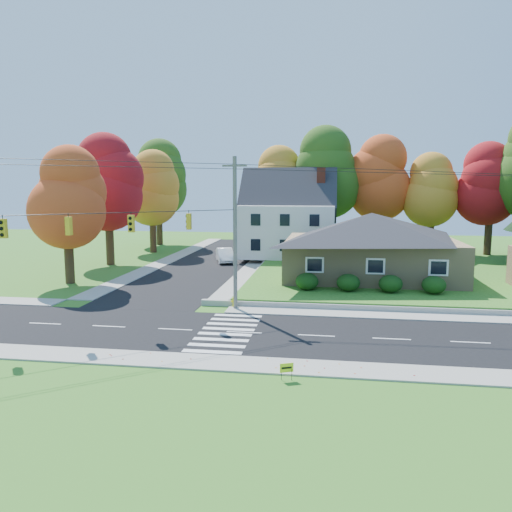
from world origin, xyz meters
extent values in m
plane|color=#3D7923|center=(0.00, 0.00, 0.00)|extent=(120.00, 120.00, 0.00)
cube|color=black|center=(0.00, 0.00, 0.01)|extent=(90.00, 8.00, 0.02)
cube|color=black|center=(-8.00, 26.00, 0.01)|extent=(8.00, 44.00, 0.02)
cube|color=#9C9A90|center=(0.00, 5.00, 0.04)|extent=(90.00, 2.00, 0.08)
cube|color=#9C9A90|center=(0.00, -5.00, 0.04)|extent=(90.00, 2.00, 0.08)
cube|color=#3D7923|center=(13.00, 21.00, 0.25)|extent=(30.00, 30.00, 0.50)
cube|color=tan|center=(8.00, 16.00, 2.10)|extent=(14.00, 10.00, 3.20)
pyramid|color=#26262B|center=(8.00, 16.00, 4.80)|extent=(14.60, 10.60, 2.20)
cube|color=silver|center=(0.00, 28.00, 3.30)|extent=(10.00, 8.00, 5.60)
pyramid|color=#26262B|center=(0.00, 28.00, 7.30)|extent=(10.40, 8.40, 2.40)
cube|color=brown|center=(3.50, 28.00, 5.30)|extent=(0.90, 0.90, 9.60)
ellipsoid|color=#163A10|center=(3.00, 9.80, 1.14)|extent=(1.70, 1.70, 1.27)
ellipsoid|color=#163A10|center=(6.00, 9.80, 1.14)|extent=(1.70, 1.70, 1.27)
ellipsoid|color=#163A10|center=(9.00, 9.80, 1.14)|extent=(1.70, 1.70, 1.27)
ellipsoid|color=#163A10|center=(12.00, 9.80, 1.14)|extent=(1.70, 1.70, 1.27)
cylinder|color=#666059|center=(-1.50, 5.20, 5.00)|extent=(0.26, 0.26, 10.00)
cube|color=#666059|center=(-1.50, 5.20, 9.40)|extent=(1.60, 0.12, 0.12)
cube|color=gold|center=(-12.00, -3.20, 5.95)|extent=(0.34, 0.26, 1.00)
cube|color=gold|center=(-9.50, -1.20, 5.95)|extent=(0.26, 0.34, 1.00)
cube|color=gold|center=(-6.80, 0.95, 5.95)|extent=(0.34, 0.26, 1.00)
cube|color=gold|center=(-4.00, 3.20, 5.95)|extent=(0.26, 0.34, 1.00)
cylinder|color=black|center=(-8.00, 0.00, 6.60)|extent=(13.02, 10.43, 0.04)
cylinder|color=#3F2A19|center=(-2.00, 34.00, 3.20)|extent=(0.80, 0.80, 5.40)
sphere|color=#C37E25|center=(-2.00, 34.00, 7.10)|extent=(6.72, 6.72, 6.72)
sphere|color=#C37E25|center=(-2.00, 34.00, 8.78)|extent=(5.91, 5.91, 5.91)
sphere|color=#C37E25|center=(-2.00, 34.00, 10.46)|extent=(5.11, 5.11, 5.11)
cylinder|color=#3F2A19|center=(4.00, 33.00, 3.65)|extent=(0.86, 0.86, 6.30)
sphere|color=#325918|center=(4.00, 33.00, 8.20)|extent=(7.84, 7.84, 7.84)
sphere|color=#325918|center=(4.00, 33.00, 10.16)|extent=(6.90, 6.90, 6.90)
sphere|color=#325918|center=(4.00, 33.00, 12.12)|extent=(5.96, 5.96, 5.96)
cylinder|color=#3F2A19|center=(10.00, 34.00, 3.43)|extent=(0.83, 0.83, 5.85)
sphere|color=#D0481D|center=(10.00, 34.00, 7.65)|extent=(7.28, 7.28, 7.28)
sphere|color=#D0481D|center=(10.00, 34.00, 9.47)|extent=(6.41, 6.41, 6.41)
sphere|color=#D0481D|center=(10.00, 34.00, 11.29)|extent=(5.53, 5.53, 5.53)
cylinder|color=#3F2A19|center=(16.00, 33.00, 2.98)|extent=(0.77, 0.77, 4.95)
sphere|color=#C37E25|center=(16.00, 33.00, 6.55)|extent=(6.16, 6.16, 6.16)
sphere|color=#C37E25|center=(16.00, 33.00, 8.09)|extent=(5.42, 5.42, 5.42)
sphere|color=#C37E25|center=(16.00, 33.00, 9.63)|extent=(4.68, 4.68, 4.68)
cylinder|color=#3F2A19|center=(22.00, 32.00, 3.20)|extent=(0.80, 0.80, 5.40)
sphere|color=maroon|center=(22.00, 32.00, 7.10)|extent=(6.72, 6.72, 6.72)
sphere|color=maroon|center=(22.00, 32.00, 8.78)|extent=(5.91, 5.91, 5.91)
sphere|color=maroon|center=(22.00, 32.00, 10.46)|extent=(5.11, 5.11, 5.11)
cylinder|color=#3F2A19|center=(-17.00, 12.00, 2.48)|extent=(0.77, 0.77, 4.95)
sphere|color=#D0481D|center=(-17.00, 12.00, 6.05)|extent=(6.16, 6.16, 6.16)
sphere|color=#D0481D|center=(-17.00, 12.00, 7.59)|extent=(5.42, 5.42, 5.42)
sphere|color=#D0481D|center=(-17.00, 12.00, 9.13)|extent=(4.68, 4.68, 4.68)
cylinder|color=#3F2A19|center=(-18.00, 22.00, 2.93)|extent=(0.83, 0.83, 5.85)
sphere|color=maroon|center=(-18.00, 22.00, 7.15)|extent=(7.28, 7.28, 7.28)
sphere|color=maroon|center=(-18.00, 22.00, 8.97)|extent=(6.41, 6.41, 6.41)
sphere|color=maroon|center=(-18.00, 22.00, 10.79)|extent=(5.53, 5.53, 5.53)
cylinder|color=#3F2A19|center=(-17.00, 32.00, 2.70)|extent=(0.80, 0.80, 5.40)
sphere|color=#C37E25|center=(-17.00, 32.00, 6.60)|extent=(6.72, 6.72, 6.72)
sphere|color=#C37E25|center=(-17.00, 32.00, 8.28)|extent=(5.91, 5.91, 5.91)
sphere|color=#C37E25|center=(-17.00, 32.00, 9.96)|extent=(5.11, 5.11, 5.11)
cylinder|color=#3F2A19|center=(-19.00, 40.00, 3.15)|extent=(0.86, 0.86, 6.30)
sphere|color=#325918|center=(-19.00, 40.00, 7.70)|extent=(7.84, 7.84, 7.84)
sphere|color=#325918|center=(-19.00, 40.00, 9.66)|extent=(6.90, 6.90, 6.90)
sphere|color=#325918|center=(-19.00, 40.00, 11.62)|extent=(5.96, 5.96, 5.96)
imported|color=white|center=(-6.52, 25.27, 0.77)|extent=(2.93, 4.80, 1.49)
cylinder|color=yellow|center=(-1.68, 5.69, 0.05)|extent=(0.33, 0.33, 0.09)
cylinder|color=yellow|center=(-1.68, 5.69, 0.32)|extent=(0.22, 0.22, 0.50)
sphere|color=yellow|center=(-1.68, 5.69, 0.62)|extent=(0.24, 0.24, 0.24)
cylinder|color=yellow|center=(-1.68, 5.69, 0.41)|extent=(0.41, 0.12, 0.11)
cylinder|color=black|center=(2.73, -6.49, 0.25)|extent=(0.02, 0.02, 0.50)
cylinder|color=black|center=(3.17, -6.49, 0.25)|extent=(0.02, 0.02, 0.50)
cube|color=yellow|center=(2.95, -6.49, 0.54)|extent=(0.56, 0.26, 0.40)
camera|label=1|loc=(4.68, -26.53, 8.10)|focal=35.00mm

